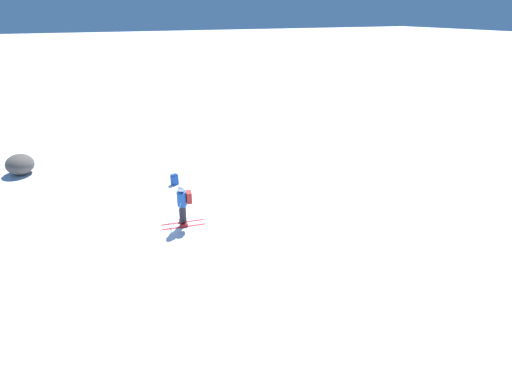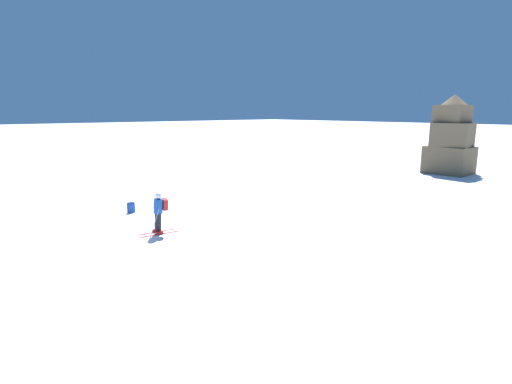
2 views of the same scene
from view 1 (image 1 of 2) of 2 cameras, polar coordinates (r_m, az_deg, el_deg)
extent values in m
plane|color=white|center=(16.07, -11.34, -2.81)|extent=(300.00, 300.00, 0.00)
cube|color=red|center=(15.26, -10.41, -4.27)|extent=(0.31, 1.60, 0.01)
cube|color=red|center=(14.94, -10.24, -4.91)|extent=(0.31, 1.60, 0.01)
cube|color=#B21919|center=(15.23, -10.43, -4.05)|extent=(0.18, 0.30, 0.12)
cube|color=#B21919|center=(14.91, -10.26, -4.69)|extent=(0.18, 0.30, 0.12)
cylinder|color=black|center=(14.79, -10.43, -3.06)|extent=(0.41, 0.31, 0.79)
cylinder|color=#194799|center=(14.40, -10.57, -0.93)|extent=(0.48, 0.40, 0.64)
sphere|color=tan|center=(14.18, -10.66, 0.40)|extent=(0.27, 0.24, 0.25)
sphere|color=silver|center=(14.16, -10.67, 0.49)|extent=(0.31, 0.28, 0.28)
cube|color=#AD231E|center=(14.41, -9.56, -0.71)|extent=(0.37, 0.23, 0.48)
cylinder|color=#B7B7BC|center=(15.10, -11.77, -2.22)|extent=(0.70, 0.44, 1.18)
cylinder|color=#B7B7BC|center=(14.37, -11.42, -3.81)|extent=(0.18, 0.55, 1.11)
cube|color=#194293|center=(18.51, -11.57, 1.69)|extent=(0.31, 0.36, 0.44)
cube|color=navy|center=(18.42, -11.63, 2.40)|extent=(0.27, 0.32, 0.06)
ellipsoid|color=#4C4742|center=(22.39, -30.66, 3.42)|extent=(1.49, 1.26, 0.97)
camera|label=2|loc=(5.00, -112.52, -42.46)|focal=28.00mm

